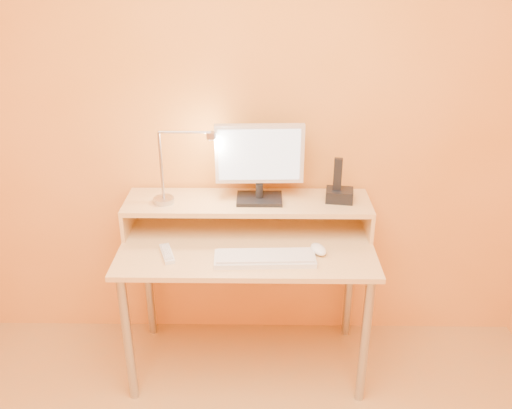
{
  "coord_description": "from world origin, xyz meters",
  "views": [
    {
      "loc": [
        0.07,
        -1.09,
        1.99
      ],
      "look_at": [
        0.04,
        1.13,
        0.95
      ],
      "focal_mm": 38.28,
      "sensor_mm": 36.0,
      "label": 1
    }
  ],
  "objects_px": {
    "monitor_panel": "(260,154)",
    "phone_dock": "(339,195)",
    "lamp_base": "(164,200)",
    "remote_control": "(167,254)",
    "keyboard": "(265,259)",
    "mouse": "(318,249)"
  },
  "relations": [
    {
      "from": "phone_dock",
      "to": "keyboard",
      "type": "relative_size",
      "value": 0.29
    },
    {
      "from": "lamp_base",
      "to": "keyboard",
      "type": "distance_m",
      "value": 0.58
    },
    {
      "from": "keyboard",
      "to": "lamp_base",
      "type": "bearing_deg",
      "value": 148.61
    },
    {
      "from": "monitor_panel",
      "to": "mouse",
      "type": "height_order",
      "value": "monitor_panel"
    },
    {
      "from": "lamp_base",
      "to": "mouse",
      "type": "height_order",
      "value": "lamp_base"
    },
    {
      "from": "monitor_panel",
      "to": "lamp_base",
      "type": "xyz_separation_m",
      "value": [
        -0.46,
        -0.04,
        -0.23
      ]
    },
    {
      "from": "lamp_base",
      "to": "remote_control",
      "type": "height_order",
      "value": "lamp_base"
    },
    {
      "from": "monitor_panel",
      "to": "keyboard",
      "type": "relative_size",
      "value": 0.92
    },
    {
      "from": "lamp_base",
      "to": "phone_dock",
      "type": "xyz_separation_m",
      "value": [
        0.85,
        0.03,
        0.02
      ]
    },
    {
      "from": "mouse",
      "to": "remote_control",
      "type": "height_order",
      "value": "mouse"
    },
    {
      "from": "monitor_panel",
      "to": "keyboard",
      "type": "height_order",
      "value": "monitor_panel"
    },
    {
      "from": "monitor_panel",
      "to": "remote_control",
      "type": "relative_size",
      "value": 2.49
    },
    {
      "from": "monitor_panel",
      "to": "phone_dock",
      "type": "height_order",
      "value": "monitor_panel"
    },
    {
      "from": "phone_dock",
      "to": "mouse",
      "type": "height_order",
      "value": "phone_dock"
    },
    {
      "from": "phone_dock",
      "to": "keyboard",
      "type": "distance_m",
      "value": 0.51
    },
    {
      "from": "monitor_panel",
      "to": "remote_control",
      "type": "distance_m",
      "value": 0.63
    },
    {
      "from": "phone_dock",
      "to": "keyboard",
      "type": "height_order",
      "value": "phone_dock"
    },
    {
      "from": "monitor_panel",
      "to": "phone_dock",
      "type": "relative_size",
      "value": 3.23
    },
    {
      "from": "monitor_panel",
      "to": "lamp_base",
      "type": "height_order",
      "value": "monitor_panel"
    },
    {
      "from": "keyboard",
      "to": "remote_control",
      "type": "height_order",
      "value": "keyboard"
    },
    {
      "from": "phone_dock",
      "to": "keyboard",
      "type": "bearing_deg",
      "value": -131.63
    },
    {
      "from": "mouse",
      "to": "lamp_base",
      "type": "bearing_deg",
      "value": 145.22
    }
  ]
}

